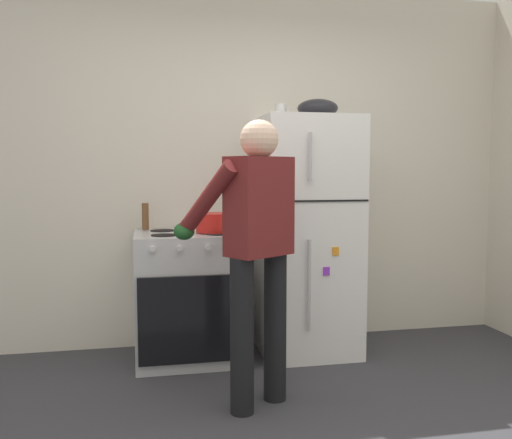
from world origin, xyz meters
TOP-DOWN VIEW (x-y plane):
  - kitchen_wall_back at (0.00, 1.95)m, footprint 6.00×0.10m
  - refrigerator at (0.44, 1.57)m, footprint 0.68×0.72m
  - stove_range at (-0.41, 1.56)m, footprint 0.76×0.67m
  - person_cook at (-0.12, 0.72)m, footprint 0.68×0.73m
  - red_pot at (-0.25, 1.52)m, footprint 0.34×0.24m
  - coffee_mug at (0.26, 1.62)m, footprint 0.11×0.08m
  - pepper_mill at (-0.71, 1.77)m, footprint 0.05×0.05m
  - mixing_bowl at (0.52, 1.57)m, footprint 0.29×0.29m

SIDE VIEW (x-z plane):
  - stove_range at x=-0.41m, z-range 0.00..0.90m
  - refrigerator at x=0.44m, z-range 0.00..1.70m
  - person_cook at x=-0.12m, z-range 0.16..1.76m
  - red_pot at x=-0.25m, z-range 0.90..1.03m
  - pepper_mill at x=-0.71m, z-range 0.90..1.09m
  - kitchen_wall_back at x=0.00m, z-range 0.00..2.70m
  - coffee_mug at x=0.26m, z-range 1.70..1.80m
  - mixing_bowl at x=0.52m, z-range 1.70..1.83m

